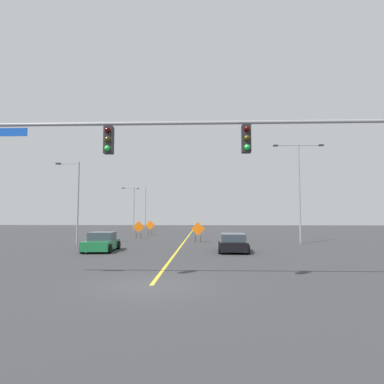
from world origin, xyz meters
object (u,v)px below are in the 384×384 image
at_px(traffic_signal_assembly, 237,150).
at_px(construction_sign_median_near, 139,228).
at_px(construction_sign_left_shoulder, 150,226).
at_px(car_green_far, 102,242).
at_px(street_lamp_near_left, 299,184).
at_px(street_lamp_far_left, 76,198).
at_px(street_lamp_mid_left, 145,206).
at_px(car_black_near, 233,243).
at_px(street_lamp_near_right, 133,206).
at_px(construction_sign_right_shoulder, 198,230).

bearing_deg(traffic_signal_assembly, construction_sign_median_near, 109.36).
bearing_deg(construction_sign_left_shoulder, car_green_far, -91.56).
bearing_deg(street_lamp_near_left, street_lamp_far_left, -174.81).
bearing_deg(traffic_signal_assembly, street_lamp_near_left, 67.33).
xyz_separation_m(street_lamp_near_left, construction_sign_median_near, (-16.40, 6.26, -4.33)).
xyz_separation_m(construction_sign_left_shoulder, car_green_far, (-0.50, -18.36, -0.63)).
xyz_separation_m(traffic_signal_assembly, street_lamp_mid_left, (-13.14, 52.73, -0.54)).
distance_m(street_lamp_near_left, car_green_far, 18.53).
bearing_deg(street_lamp_far_left, traffic_signal_assembly, -52.45).
relative_size(construction_sign_left_shoulder, car_black_near, 0.46).
bearing_deg(street_lamp_near_right, construction_sign_median_near, -75.25).
bearing_deg(street_lamp_near_left, street_lamp_mid_left, 121.32).
distance_m(traffic_signal_assembly, construction_sign_left_shoulder, 31.16).
bearing_deg(street_lamp_mid_left, traffic_signal_assembly, -76.01).
height_order(street_lamp_mid_left, construction_sign_median_near, street_lamp_mid_left).
distance_m(street_lamp_near_right, car_black_near, 32.98).
height_order(street_lamp_near_left, car_black_near, street_lamp_near_left).
bearing_deg(traffic_signal_assembly, street_lamp_near_right, 107.55).
relative_size(street_lamp_far_left, construction_sign_left_shoulder, 3.75).
relative_size(street_lamp_near_left, car_black_near, 2.19).
distance_m(street_lamp_mid_left, construction_sign_left_shoulder, 23.66).
height_order(street_lamp_near_left, construction_sign_right_shoulder, street_lamp_near_left).
xyz_separation_m(traffic_signal_assembly, car_black_near, (0.84, 11.43, -4.42)).
distance_m(street_lamp_far_left, construction_sign_median_near, 9.55).
bearing_deg(construction_sign_right_shoulder, car_green_far, -131.03).
bearing_deg(street_lamp_near_right, car_green_far, -81.78).
relative_size(traffic_signal_assembly, street_lamp_near_right, 2.17).
bearing_deg(car_green_far, street_lamp_far_left, 128.10).
relative_size(street_lamp_near_right, street_lamp_far_left, 0.98).
height_order(street_lamp_far_left, car_green_far, street_lamp_far_left).
relative_size(street_lamp_near_right, street_lamp_near_left, 0.78).
distance_m(construction_sign_median_near, car_green_far, 13.29).
bearing_deg(construction_sign_left_shoulder, traffic_signal_assembly, -74.58).
distance_m(traffic_signal_assembly, car_green_far, 15.05).
distance_m(street_lamp_far_left, construction_sign_left_shoulder, 14.27).
xyz_separation_m(street_lamp_far_left, car_black_near, (13.60, -5.17, -3.54)).
xyz_separation_m(street_lamp_mid_left, street_lamp_near_left, (20.85, -34.26, 1.05)).
height_order(street_lamp_near_right, construction_sign_right_shoulder, street_lamp_near_right).
distance_m(street_lamp_near_right, street_lamp_near_left, 30.77).
bearing_deg(street_lamp_near_right, construction_sign_left_shoulder, -67.10).
xyz_separation_m(street_lamp_near_right, construction_sign_median_near, (4.33, -16.44, -2.87)).
relative_size(street_lamp_near_right, car_green_far, 1.81).
bearing_deg(street_lamp_near_right, street_lamp_far_left, -89.42).
bearing_deg(street_lamp_mid_left, street_lamp_far_left, -89.41).
bearing_deg(construction_sign_left_shoulder, street_lamp_far_left, -108.99).
relative_size(traffic_signal_assembly, car_black_near, 3.71).
height_order(street_lamp_near_left, construction_sign_left_shoulder, street_lamp_near_left).
height_order(construction_sign_median_near, car_black_near, construction_sign_median_near).
xyz_separation_m(construction_sign_median_near, construction_sign_left_shoulder, (0.47, 5.09, 0.03)).
relative_size(construction_sign_median_near, construction_sign_right_shoulder, 1.00).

